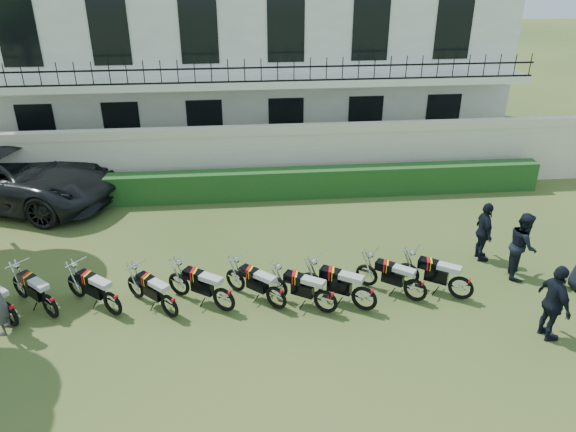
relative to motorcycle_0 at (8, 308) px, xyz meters
name	(u,v)px	position (x,y,z in m)	size (l,w,h in m)	color
ground	(260,331)	(5.64, -0.71, -0.50)	(100.00, 100.00, 0.00)	#334E1F
perimeter_wall	(248,158)	(5.64, 7.29, 0.67)	(30.00, 0.35, 2.30)	beige
hedge	(279,184)	(6.64, 6.49, 0.00)	(18.00, 0.60, 1.00)	#164017
building	(242,50)	(5.64, 13.25, 3.21)	(20.40, 9.60, 7.40)	white
motorcycle_0	(8,308)	(0.00, 0.00, 0.00)	(1.54, 1.42, 1.09)	black
motorcycle_1	(49,301)	(0.82, 0.24, -0.02)	(1.46, 1.39, 1.05)	black
motorcycle_2	(112,298)	(2.25, 0.21, -0.02)	(1.56, 1.30, 1.06)	black
motorcycle_3	(169,301)	(3.58, 0.00, -0.04)	(1.38, 1.36, 1.01)	black
motorcycle_4	(224,294)	(4.84, 0.12, -0.01)	(1.68, 1.20, 1.08)	black
motorcycle_5	(276,293)	(6.08, 0.10, -0.03)	(1.47, 1.32, 1.03)	black
motorcycle_6	(326,296)	(7.23, -0.16, -0.02)	(1.67, 1.08, 1.04)	black
motorcycle_7	(365,293)	(8.15, -0.16, 0.01)	(1.78, 1.15, 1.11)	black
motorcycle_8	(416,285)	(9.47, 0.11, -0.03)	(1.57, 1.20, 1.03)	black
motorcycle_9	(462,282)	(10.60, 0.08, -0.01)	(1.70, 1.16, 1.07)	black
suv	(13,176)	(-2.09, 6.89, 0.46)	(3.20, 6.94, 1.93)	black
officer_2	(554,303)	(12.01, -1.50, 0.41)	(1.08, 0.45, 1.83)	black
officer_4	(523,245)	(12.52, 1.03, 0.40)	(0.88, 0.68, 1.80)	black
officer_5	(484,232)	(11.87, 1.91, 0.35)	(1.00, 0.41, 1.70)	black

